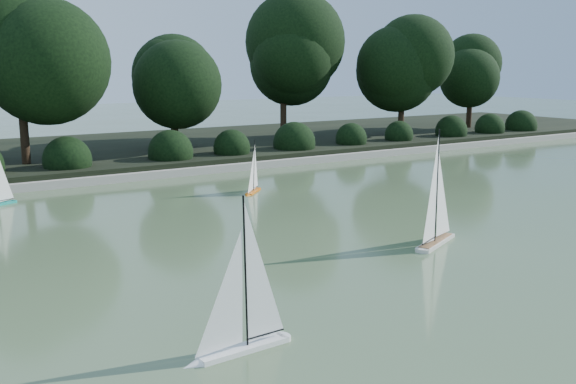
% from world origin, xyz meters
% --- Properties ---
extents(ground, '(80.00, 80.00, 0.00)m').
position_xyz_m(ground, '(0.00, 0.00, 0.00)').
color(ground, '#3E5332').
rests_on(ground, ground).
extents(pond_coping, '(40.00, 0.35, 0.18)m').
position_xyz_m(pond_coping, '(0.00, 9.00, 0.09)').
color(pond_coping, gray).
rests_on(pond_coping, ground).
extents(far_bank, '(40.00, 8.00, 0.30)m').
position_xyz_m(far_bank, '(0.00, 13.00, 0.15)').
color(far_bank, black).
rests_on(far_bank, ground).
extents(tree_line, '(26.31, 3.93, 4.39)m').
position_xyz_m(tree_line, '(1.23, 11.44, 2.64)').
color(tree_line, black).
rests_on(tree_line, ground).
extents(shrub_hedge, '(29.10, 1.10, 1.10)m').
position_xyz_m(shrub_hedge, '(0.00, 9.90, 0.45)').
color(shrub_hedge, black).
rests_on(shrub_hedge, ground).
extents(sailboat_white_a, '(1.13, 0.23, 1.54)m').
position_xyz_m(sailboat_white_a, '(-3.37, -0.31, 0.24)').
color(sailboat_white_a, white).
rests_on(sailboat_white_a, ground).
extents(sailboat_white_b, '(1.27, 0.70, 1.81)m').
position_xyz_m(sailboat_white_b, '(0.95, 1.38, 0.28)').
color(sailboat_white_b, beige).
rests_on(sailboat_white_b, ground).
extents(sailboat_orange, '(0.70, 0.67, 1.18)m').
position_xyz_m(sailboat_orange, '(0.50, 6.20, 0.18)').
color(sailboat_orange, orange).
rests_on(sailboat_orange, ground).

